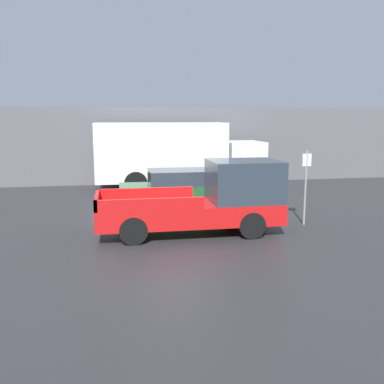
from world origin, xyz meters
TOP-DOWN VIEW (x-y plane):
  - ground_plane at (0.00, 0.00)m, footprint 60.00×60.00m
  - building_wall at (0.00, 9.65)m, footprint 28.00×0.15m
  - pickup_truck at (0.92, -0.51)m, footprint 5.45×1.93m
  - car at (0.49, 2.96)m, footprint 4.33×1.87m
  - delivery_truck at (0.94, 7.51)m, footprint 8.02×2.46m
  - parking_sign at (4.18, -0.09)m, footprint 0.30×0.07m

SIDE VIEW (x-z plane):
  - ground_plane at x=0.00m, z-range 0.00..0.00m
  - car at x=0.49m, z-range 0.01..1.53m
  - pickup_truck at x=0.92m, z-range -0.09..2.09m
  - parking_sign at x=4.18m, z-range 0.15..2.57m
  - delivery_truck at x=0.94m, z-range 0.14..3.35m
  - building_wall at x=0.00m, z-range 0.00..3.96m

